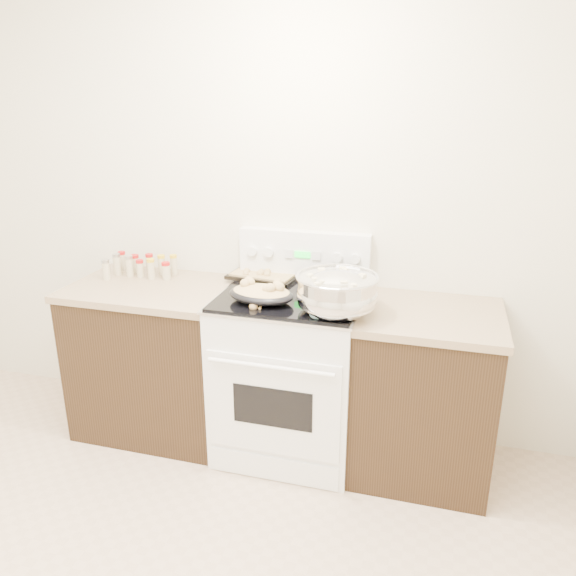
% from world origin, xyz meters
% --- Properties ---
extents(room_shell, '(4.10, 3.60, 2.75)m').
position_xyz_m(room_shell, '(0.00, 0.00, 1.70)').
color(room_shell, beige).
rests_on(room_shell, ground).
extents(counter_left, '(0.93, 0.67, 0.92)m').
position_xyz_m(counter_left, '(-0.48, 1.43, 0.46)').
color(counter_left, black).
rests_on(counter_left, ground).
extents(counter_right, '(0.73, 0.67, 0.92)m').
position_xyz_m(counter_right, '(1.08, 1.43, 0.46)').
color(counter_right, black).
rests_on(counter_right, ground).
extents(kitchen_range, '(0.78, 0.73, 1.22)m').
position_xyz_m(kitchen_range, '(0.35, 1.42, 0.49)').
color(kitchen_range, white).
rests_on(kitchen_range, ground).
extents(mixing_bowl, '(0.49, 0.49, 0.24)m').
position_xyz_m(mixing_bowl, '(0.63, 1.26, 1.04)').
color(mixing_bowl, silver).
rests_on(mixing_bowl, kitchen_range).
extents(roasting_pan, '(0.38, 0.29, 0.12)m').
position_xyz_m(roasting_pan, '(0.23, 1.28, 0.99)').
color(roasting_pan, black).
rests_on(roasting_pan, kitchen_range).
extents(baking_sheet, '(0.43, 0.33, 0.06)m').
position_xyz_m(baking_sheet, '(0.12, 1.68, 0.96)').
color(baking_sheet, black).
rests_on(baking_sheet, kitchen_range).
extents(wooden_spoon, '(0.06, 0.25, 0.04)m').
position_xyz_m(wooden_spoon, '(0.23, 1.21, 0.95)').
color(wooden_spoon, tan).
rests_on(wooden_spoon, kitchen_range).
extents(blue_ladle, '(0.19, 0.25, 0.11)m').
position_xyz_m(blue_ladle, '(0.56, 1.16, 0.98)').
color(blue_ladle, '#81B5C0').
rests_on(blue_ladle, kitchen_range).
extents(spice_jars, '(0.39, 0.24, 0.13)m').
position_xyz_m(spice_jars, '(-0.63, 1.57, 0.98)').
color(spice_jars, '#BFB28C').
rests_on(spice_jars, counter_left).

